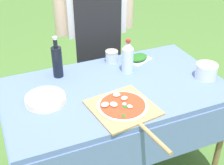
# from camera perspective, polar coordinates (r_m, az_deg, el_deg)

# --- Properties ---
(prep_table) EXTENTS (1.42, 0.82, 0.78)m
(prep_table) POSITION_cam_1_polar(r_m,az_deg,el_deg) (2.02, 0.52, -2.82)
(prep_table) COLOR #607AB7
(prep_table) RESTS_ON ground
(person_cook) EXTENTS (0.64, 0.25, 1.72)m
(person_cook) POSITION_cam_1_polar(r_m,az_deg,el_deg) (2.54, -3.17, 12.55)
(person_cook) COLOR #4C4C51
(person_cook) RESTS_ON ground
(pizza_on_peel) EXTENTS (0.39, 0.62, 0.06)m
(pizza_on_peel) POSITION_cam_1_polar(r_m,az_deg,el_deg) (1.77, 2.14, -4.63)
(pizza_on_peel) COLOR tan
(pizza_on_peel) RESTS_ON prep_table
(oil_bottle) EXTENTS (0.07, 0.07, 0.28)m
(oil_bottle) POSITION_cam_1_polar(r_m,az_deg,el_deg) (2.07, -10.00, 3.88)
(oil_bottle) COLOR black
(oil_bottle) RESTS_ON prep_table
(water_bottle) EXTENTS (0.08, 0.08, 0.24)m
(water_bottle) POSITION_cam_1_polar(r_m,az_deg,el_deg) (2.09, 2.89, 4.66)
(water_bottle) COLOR silver
(water_bottle) RESTS_ON prep_table
(herb_container) EXTENTS (0.21, 0.18, 0.04)m
(herb_container) POSITION_cam_1_polar(r_m,az_deg,el_deg) (2.30, 4.87, 4.52)
(herb_container) COLOR silver
(herb_container) RESTS_ON prep_table
(mixing_tub) EXTENTS (0.14, 0.14, 0.10)m
(mixing_tub) POSITION_cam_1_polar(r_m,az_deg,el_deg) (2.15, 16.86, 2.00)
(mixing_tub) COLOR silver
(mixing_tub) RESTS_ON prep_table
(plate_stack) EXTENTS (0.24, 0.24, 0.04)m
(plate_stack) POSITION_cam_1_polar(r_m,az_deg,el_deg) (1.87, -12.08, -3.02)
(plate_stack) COLOR beige
(plate_stack) RESTS_ON prep_table
(sauce_jar) EXTENTS (0.09, 0.09, 0.09)m
(sauce_jar) POSITION_cam_1_polar(r_m,az_deg,el_deg) (2.25, -0.06, 4.63)
(sauce_jar) COLOR silver
(sauce_jar) RESTS_ON prep_table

